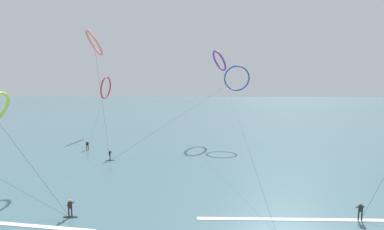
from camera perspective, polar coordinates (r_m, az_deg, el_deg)
The scene contains 11 objects.
sea_water at distance 120.16m, azimuth 1.93°, elevation 1.12°, with size 400.00×200.00×0.08m, color #476B75.
surfer_ivory at distance 29.82m, azimuth 31.55°, elevation -16.93°, with size 1.40×0.58×1.70m.
surfer_charcoal at distance 28.65m, azimuth -23.97°, elevation -17.47°, with size 1.40×0.71×1.70m.
surfer_amber at distance 53.01m, azimuth -20.89°, elevation -6.07°, with size 1.40×0.61×1.70m.
surfer_navy at distance 45.23m, azimuth -16.66°, elevation -8.12°, with size 1.40×0.64×1.70m.
kite_cobalt at distance 57.58m, azimuth 9.24°, elevation 7.54°, with size 23.98×17.14×15.66m.
kite_crimson at distance 67.22m, azimuth -17.46°, elevation 5.42°, with size 2.79×18.55×13.54m.
kite_violet at distance 63.24m, azimuth 5.69°, elevation 11.12°, with size 4.92×44.70×19.34m.
kite_coral at distance 43.64m, azimuth -19.63°, elevation 13.88°, with size 4.09×4.65×19.74m.
wave_crest_mid at distance 29.85m, azimuth -32.92°, elevation -18.59°, with size 14.80×0.50×0.12m, color white.
wave_crest_far at distance 28.25m, azimuth 22.64°, elevation -19.47°, with size 19.60×0.50×0.12m, color white.
Camera 1 is at (1.64, -14.05, 12.41)m, focal length 25.70 mm.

